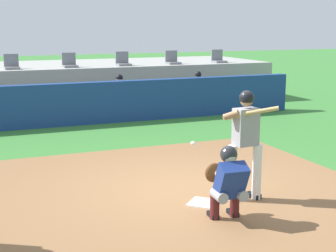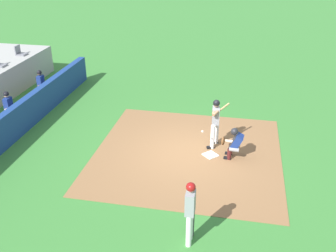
# 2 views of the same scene
# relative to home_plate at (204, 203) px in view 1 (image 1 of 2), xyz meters

# --- Properties ---
(ground_plane) EXTENTS (80.00, 80.00, 0.00)m
(ground_plane) POSITION_rel_home_plate_xyz_m (0.00, 0.80, -0.02)
(ground_plane) COLOR #387A33
(dirt_infield) EXTENTS (6.40, 6.40, 0.01)m
(dirt_infield) POSITION_rel_home_plate_xyz_m (0.00, 0.80, -0.02)
(dirt_infield) COLOR olive
(dirt_infield) RESTS_ON ground
(home_plate) EXTENTS (0.62, 0.62, 0.02)m
(home_plate) POSITION_rel_home_plate_xyz_m (0.00, 0.00, 0.00)
(home_plate) COLOR white
(home_plate) RESTS_ON dirt_infield
(batter_at_plate) EXTENTS (0.75, 0.70, 1.80)m
(batter_at_plate) POSITION_rel_home_plate_xyz_m (0.69, -0.06, 1.01)
(batter_at_plate) COLOR silver
(batter_at_plate) RESTS_ON ground
(catcher_crouched) EXTENTS (0.50, 1.43, 1.13)m
(catcher_crouched) POSITION_rel_home_plate_xyz_m (0.01, -0.74, 0.59)
(catcher_crouched) COLOR gray
(catcher_crouched) RESTS_ON ground
(dugout_wall) EXTENTS (13.00, 0.30, 1.20)m
(dugout_wall) POSITION_rel_home_plate_xyz_m (0.00, 7.30, 0.58)
(dugout_wall) COLOR navy
(dugout_wall) RESTS_ON ground
(dugout_bench) EXTENTS (11.80, 0.44, 0.45)m
(dugout_bench) POSITION_rel_home_plate_xyz_m (0.00, 8.30, 0.20)
(dugout_bench) COLOR olive
(dugout_bench) RESTS_ON ground
(dugout_player_0) EXTENTS (0.49, 0.70, 1.30)m
(dugout_player_0) POSITION_rel_home_plate_xyz_m (1.14, 8.14, 0.65)
(dugout_player_0) COLOR #939399
(dugout_player_0) RESTS_ON ground
(dugout_player_1) EXTENTS (0.49, 0.70, 1.30)m
(dugout_player_1) POSITION_rel_home_plate_xyz_m (3.83, 8.14, 0.65)
(dugout_player_1) COLOR #939399
(dugout_player_1) RESTS_ON ground
(stands_platform) EXTENTS (15.00, 4.40, 1.40)m
(stands_platform) POSITION_rel_home_plate_xyz_m (0.00, 11.70, 0.68)
(stands_platform) COLOR #9E9E99
(stands_platform) RESTS_ON ground
(stadium_seat_2) EXTENTS (0.46, 0.46, 0.48)m
(stadium_seat_2) POSITION_rel_home_plate_xyz_m (-1.86, 10.18, 1.51)
(stadium_seat_2) COLOR slate
(stadium_seat_2) RESTS_ON stands_platform
(stadium_seat_3) EXTENTS (0.46, 0.46, 0.48)m
(stadium_seat_3) POSITION_rel_home_plate_xyz_m (0.00, 10.18, 1.51)
(stadium_seat_3) COLOR slate
(stadium_seat_3) RESTS_ON stands_platform
(stadium_seat_4) EXTENTS (0.46, 0.46, 0.48)m
(stadium_seat_4) POSITION_rel_home_plate_xyz_m (1.86, 10.18, 1.51)
(stadium_seat_4) COLOR slate
(stadium_seat_4) RESTS_ON stands_platform
(stadium_seat_5) EXTENTS (0.46, 0.46, 0.48)m
(stadium_seat_5) POSITION_rel_home_plate_xyz_m (3.71, 10.18, 1.51)
(stadium_seat_5) COLOR slate
(stadium_seat_5) RESTS_ON stands_platform
(stadium_seat_6) EXTENTS (0.46, 0.46, 0.48)m
(stadium_seat_6) POSITION_rel_home_plate_xyz_m (5.57, 10.18, 1.51)
(stadium_seat_6) COLOR slate
(stadium_seat_6) RESTS_ON stands_platform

